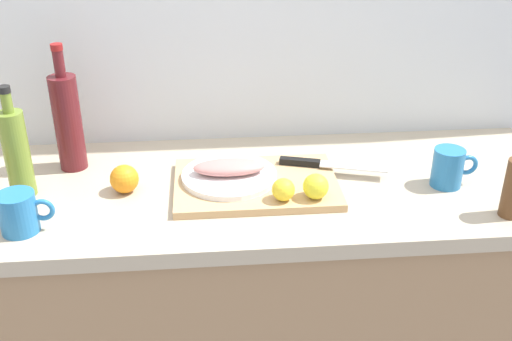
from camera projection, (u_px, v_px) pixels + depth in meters
The scene contains 13 objects.
back_wall at pixel (189, 23), 1.73m from camera, with size 3.20×0.05×2.50m, color silver.
kitchen_counter at pixel (202, 320), 1.81m from camera, with size 2.00×0.60×0.90m.
cutting_board at pixel (256, 184), 1.60m from camera, with size 0.42×0.29×0.02m, color tan.
white_plate at pixel (229, 176), 1.60m from camera, with size 0.25×0.25×0.01m, color white.
fish_fillet at pixel (229, 167), 1.59m from camera, with size 0.19×0.08×0.04m, color tan.
chef_knife at pixel (319, 164), 1.66m from camera, with size 0.29×0.11×0.02m.
lemon_0 at pixel (283, 190), 1.49m from camera, with size 0.06×0.06×0.06m, color yellow.
lemon_1 at pixel (316, 186), 1.50m from camera, with size 0.06×0.06×0.06m, color yellow.
olive_oil_bottle at pixel (17, 152), 1.52m from camera, with size 0.06×0.06×0.29m.
wine_bottle at pixel (68, 121), 1.64m from camera, with size 0.07×0.07×0.35m.
coffee_mug_0 at pixel (449, 167), 1.59m from camera, with size 0.12×0.08×0.10m.
coffee_mug_1 at pixel (19, 213), 1.40m from camera, with size 0.13×0.09×0.10m.
orange_2 at pixel (124, 179), 1.57m from camera, with size 0.07×0.07×0.07m, color orange.
Camera 1 is at (0.04, -1.42, 1.68)m, focal length 43.20 mm.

